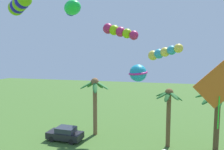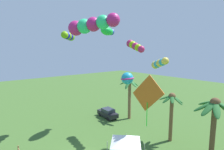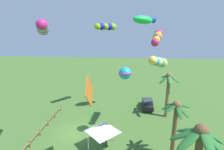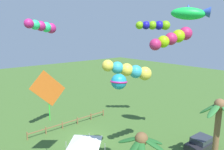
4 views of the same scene
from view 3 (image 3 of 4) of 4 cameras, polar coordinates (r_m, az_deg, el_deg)
The scene contains 15 objects.
ground_plane at distance 22.96m, azimuth -11.99°, elevation -18.48°, with size 120.00×120.00×0.00m, color #3D6028.
palm_tree_0 at distance 17.95m, azimuth 20.57°, elevation -13.02°, with size 2.83×2.97×6.06m.
palm_tree_1 at distance 25.49m, azimuth 18.41°, elevation -3.44°, with size 3.43×3.18×6.78m.
palm_tree_2 at distance 14.15m, azimuth 27.16°, elevation -20.04°, with size 4.34×4.05×6.37m.
rail_fence at distance 24.28m, azimuth -21.80°, elevation -15.69°, with size 11.16×0.12×0.95m.
parked_car_0 at distance 28.96m, azimuth 11.85°, elevation -9.40°, with size 3.98×1.89×1.51m.
spectator_0 at distance 20.09m, azimuth -2.04°, elevation -20.73°, with size 0.39×0.49×1.59m.
festival_tent at distance 18.79m, azimuth -3.14°, elevation -17.44°, with size 2.86×2.86×2.85m.
kite_ball_0 at distance 18.41m, azimuth 4.41°, elevation 0.62°, with size 2.02×2.02×1.36m.
kite_fish_1 at distance 24.60m, azimuth 10.74°, elevation 17.80°, with size 2.93×3.61×1.48m.
kite_diamond_2 at distance 13.94m, azimuth -7.58°, elevation -5.73°, with size 3.04×0.21×4.24m.
kite_tube_3 at distance 16.46m, azimuth 15.41°, elevation 4.26°, with size 3.03×2.15×1.46m.
kite_tube_4 at distance 20.46m, azimuth 14.91°, elevation 12.08°, with size 3.64×1.73×1.76m.
kite_tube_5 at distance 26.24m, azimuth -1.89°, elevation 15.89°, with size 3.32×2.96×1.09m.
kite_tube_6 at distance 15.92m, azimuth -22.29°, elevation 14.52°, with size 3.52×2.18×1.29m.
Camera 3 is at (18.23, 6.19, 12.51)m, focal length 27.23 mm.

